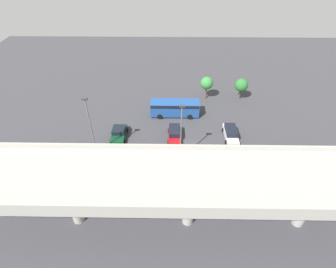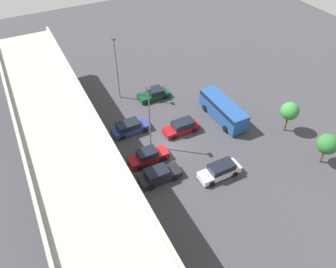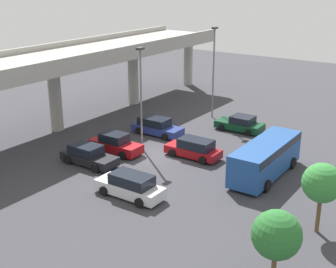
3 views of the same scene
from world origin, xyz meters
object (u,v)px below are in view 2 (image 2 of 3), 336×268
object	(u,v)px
parked_car_4	(130,127)
parked_car_5	(154,94)
parked_car_2	(148,156)
tree_front_right	(290,111)
shuttle_bus	(223,109)
lamp_post_mid_lot	(116,65)
parked_car_0	(220,170)
lamp_post_near_aisle	(149,115)
tree_front_left	(328,144)
parked_car_1	(159,175)
parked_car_3	(182,127)

from	to	relation	value
parked_car_4	parked_car_5	world-z (taller)	parked_car_4
parked_car_2	tree_front_right	xyz separation A→B (m)	(-3.04, -17.73, 2.30)
shuttle_bus	lamp_post_mid_lot	xyz separation A→B (m)	(10.67, 10.42, 3.76)
parked_car_0	shuttle_bus	xyz separation A→B (m)	(8.28, -5.98, 0.75)
lamp_post_near_aisle	tree_front_left	world-z (taller)	lamp_post_near_aisle
parked_car_5	lamp_post_mid_lot	size ratio (longest dim) A/B	0.48
parked_car_1	parked_car_5	bearing A→B (deg)	66.63
parked_car_1	parked_car_2	world-z (taller)	parked_car_2
tree_front_right	tree_front_left	bearing A→B (deg)	178.61
parked_car_0	tree_front_right	size ratio (longest dim) A/B	1.15
parked_car_3	tree_front_left	bearing A→B (deg)	134.28
parked_car_5	lamp_post_mid_lot	world-z (taller)	lamp_post_mid_lot
parked_car_5	lamp_post_near_aisle	xyz separation A→B (m)	(-9.03, 4.74, 4.31)
parked_car_4	lamp_post_near_aisle	bearing A→B (deg)	-72.80
parked_car_5	lamp_post_near_aisle	bearing A→B (deg)	62.31
lamp_post_near_aisle	parked_car_3	bearing A→B (deg)	-80.75
parked_car_5	parked_car_4	bearing A→B (deg)	42.19
parked_car_5	lamp_post_mid_lot	distance (m)	6.75
parked_car_3	tree_front_left	distance (m)	16.81
parked_car_1	parked_car_2	bearing A→B (deg)	88.08
lamp_post_near_aisle	parked_car_4	bearing A→B (deg)	17.20
lamp_post_mid_lot	tree_front_right	xyz separation A→B (m)	(-16.38, -16.08, -2.23)
shuttle_bus	parked_car_4	bearing A→B (deg)	-104.10
tree_front_right	parked_car_5	bearing A→B (deg)	39.91
parked_car_2	parked_car_5	distance (m)	12.53
lamp_post_near_aisle	lamp_post_mid_lot	world-z (taller)	lamp_post_mid_lot
parked_car_5	shuttle_bus	bearing A→B (deg)	126.11
parked_car_2	parked_car_3	world-z (taller)	parked_car_2
parked_car_4	parked_car_5	xyz separation A→B (m)	(5.33, -5.88, -0.08)
shuttle_bus	lamp_post_mid_lot	size ratio (longest dim) A/B	0.87
shuttle_bus	lamp_post_near_aisle	size ratio (longest dim) A/B	0.93
parked_car_0	parked_car_4	distance (m)	12.78
parked_car_5	lamp_post_near_aisle	distance (m)	11.07
parked_car_5	shuttle_bus	world-z (taller)	shuttle_bus
parked_car_4	shuttle_bus	distance (m)	12.37
parked_car_0	parked_car_5	size ratio (longest dim) A/B	1.09
parked_car_3	parked_car_5	distance (m)	8.27
parked_car_2	lamp_post_mid_lot	bearing A→B (deg)	82.94
parked_car_1	lamp_post_mid_lot	size ratio (longest dim) A/B	0.51
parked_car_3	lamp_post_near_aisle	world-z (taller)	lamp_post_near_aisle
parked_car_4	tree_front_right	xyz separation A→B (m)	(-8.71, -17.63, 2.31)
parked_car_3	shuttle_bus	distance (m)	6.19
parked_car_1	parked_car_5	world-z (taller)	parked_car_1
parked_car_3	tree_front_right	xyz separation A→B (m)	(-5.78, -11.80, 2.30)
parked_car_4	tree_front_right	bearing A→B (deg)	-26.30
parked_car_0	lamp_post_near_aisle	distance (m)	9.93
lamp_post_near_aisle	tree_front_right	size ratio (longest dim) A/B	2.03
parked_car_4	parked_car_2	bearing A→B (deg)	-91.02
parked_car_0	parked_car_5	distance (m)	16.62
parked_car_2	lamp_post_near_aisle	world-z (taller)	lamp_post_near_aisle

